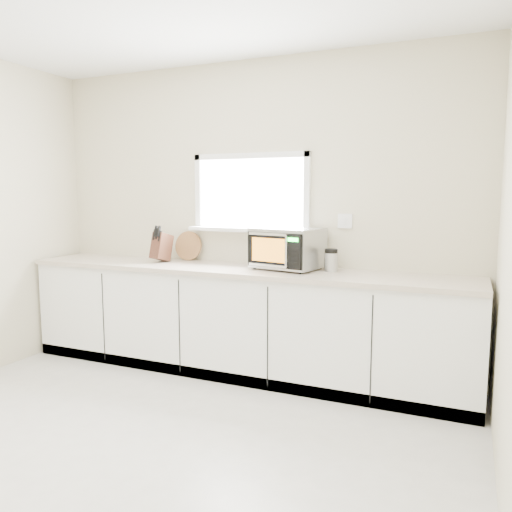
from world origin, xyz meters
The scene contains 8 objects.
ground centered at (0.00, 0.00, 0.00)m, with size 4.00×4.00×0.00m, color beige.
back_wall centered at (0.00, 2.00, 1.36)m, with size 4.00×0.17×2.70m.
cabinets centered at (0.00, 1.70, 0.44)m, with size 3.92×0.60×0.88m, color white.
countertop centered at (0.00, 1.69, 0.90)m, with size 3.92×0.64×0.04m, color beige.
microwave centered at (0.42, 1.79, 1.10)m, with size 0.60×0.52×0.34m.
knife_block centered at (-0.79, 1.75, 1.06)m, with size 0.14×0.25×0.34m.
cutting_board centered at (-0.63, 1.94, 1.06)m, with size 0.28×0.28×0.02m, color olive.
coffee_grinder centered at (0.79, 1.81, 1.01)m, with size 0.11×0.11×0.19m.
Camera 1 is at (1.81, -2.09, 1.55)m, focal length 35.00 mm.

